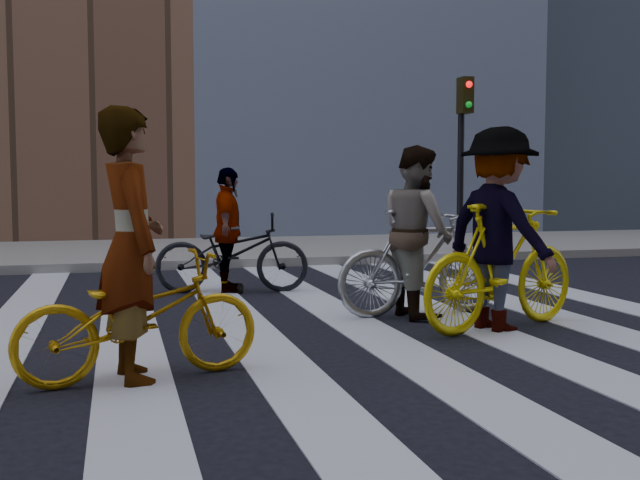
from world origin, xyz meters
name	(u,v)px	position (x,y,z in m)	size (l,w,h in m)	color
ground	(297,323)	(0.00, 0.00, 0.00)	(100.00, 100.00, 0.00)	black
sidewalk_far	(209,251)	(0.00, 7.50, 0.07)	(100.00, 5.00, 0.15)	gray
zebra_crosswalk	(297,322)	(0.00, 0.00, 0.01)	(8.25, 10.00, 0.01)	silver
traffic_signal	(463,136)	(4.40, 5.32, 2.28)	(0.22, 0.42, 3.33)	black
bike_yellow_left	(139,317)	(-1.60, -1.83, 0.46)	(0.61, 1.75, 0.92)	#C58A0A
bike_silver_mid	(421,263)	(1.38, 0.07, 0.57)	(0.54, 1.90, 1.14)	#A4A5AE
bike_yellow_right	(502,267)	(1.83, -0.84, 0.61)	(0.58, 2.04, 1.22)	yellow
bike_dark_rear	(232,253)	(-0.32, 2.29, 0.52)	(0.69, 1.97, 1.03)	black
rider_left	(131,245)	(-1.65, -1.83, 0.98)	(0.71, 0.47, 1.95)	slate
rider_mid	(417,231)	(1.33, 0.07, 0.91)	(0.88, 0.69, 1.81)	slate
rider_right	(498,229)	(1.78, -0.84, 0.97)	(1.26, 0.72, 1.95)	slate
rider_rear	(228,230)	(-0.37, 2.29, 0.81)	(0.95, 0.39, 1.62)	slate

